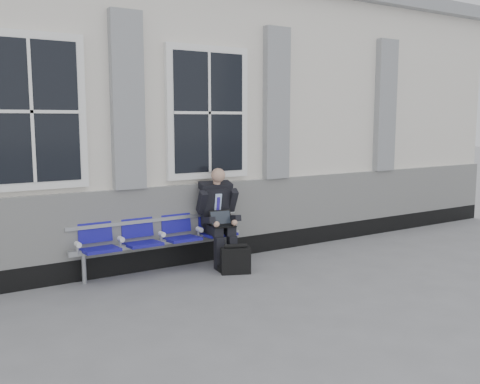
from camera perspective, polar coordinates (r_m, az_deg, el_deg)
ground at (r=6.95m, az=0.03°, el=-10.32°), size 70.00×70.00×0.00m
station_building at (r=9.71m, az=-11.23°, el=8.02°), size 14.40×4.40×4.49m
bench at (r=7.70m, az=-8.55°, el=-4.35°), size 2.60×0.47×0.91m
businessman at (r=7.93m, az=-2.34°, el=-2.24°), size 0.62×0.83×1.45m
briefcase at (r=7.56m, az=-0.47°, el=-7.25°), size 0.45×0.32×0.42m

